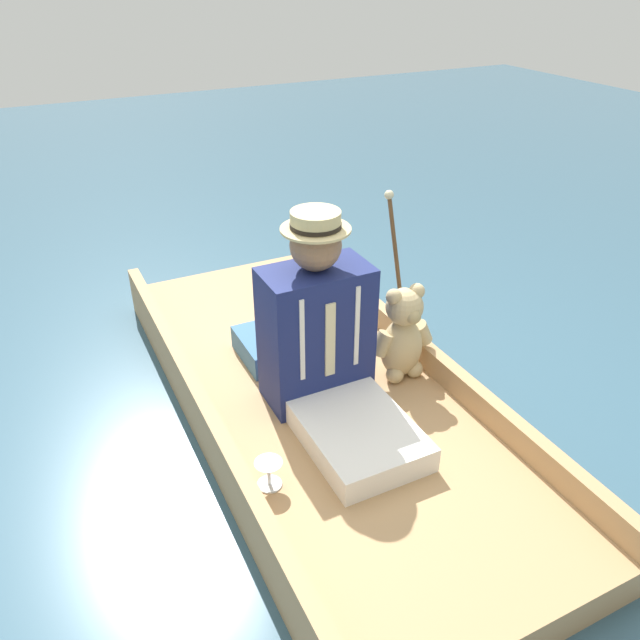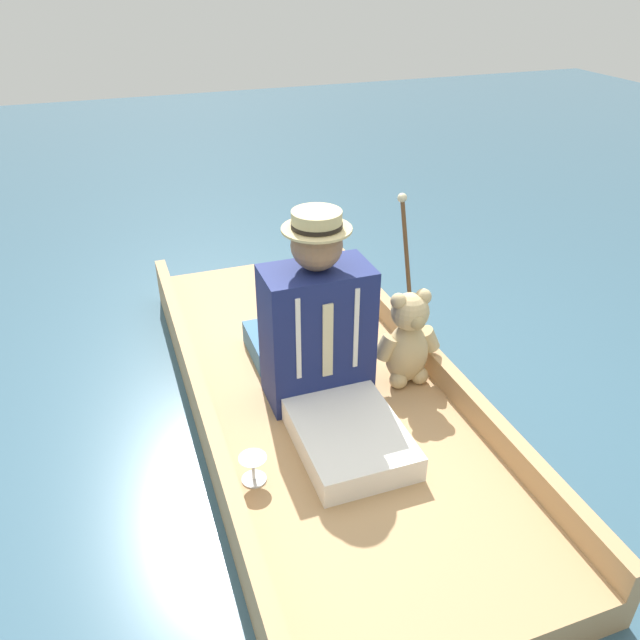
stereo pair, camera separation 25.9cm
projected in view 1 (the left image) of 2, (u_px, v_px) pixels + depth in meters
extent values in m
plane|color=#385B70|center=(318.00, 412.00, 2.96)|extent=(16.00, 16.00, 0.00)
cube|color=tan|center=(318.00, 399.00, 2.92)|extent=(1.15, 2.74, 0.15)
cube|color=tan|center=(417.00, 347.00, 3.06)|extent=(0.06, 2.74, 0.12)
cube|color=tan|center=(203.00, 408.00, 2.64)|extent=(0.06, 2.74, 0.12)
cube|color=teal|center=(289.00, 341.00, 3.10)|extent=(0.49, 0.34, 0.12)
cube|color=white|center=(359.00, 435.00, 2.50)|extent=(0.41, 0.53, 0.11)
cube|color=navy|center=(316.00, 335.00, 2.67)|extent=(0.45, 0.26, 0.62)
cube|color=beige|center=(330.00, 340.00, 2.55)|extent=(0.04, 0.01, 0.34)
cube|color=white|center=(357.00, 327.00, 2.58)|extent=(0.02, 0.01, 0.37)
cube|color=white|center=(302.00, 341.00, 2.48)|extent=(0.02, 0.01, 0.37)
sphere|color=#936B4C|center=(316.00, 245.00, 2.46)|extent=(0.21, 0.21, 0.21)
cylinder|color=#CCB77F|center=(316.00, 229.00, 2.43)|extent=(0.28, 0.28, 0.01)
cylinder|color=#CCB77F|center=(316.00, 220.00, 2.41)|extent=(0.20, 0.20, 0.07)
cylinder|color=black|center=(316.00, 225.00, 2.42)|extent=(0.20, 0.20, 0.02)
ellipsoid|color=tan|center=(401.00, 347.00, 2.89)|extent=(0.20, 0.17, 0.30)
sphere|color=tan|center=(405.00, 307.00, 2.78)|extent=(0.17, 0.17, 0.17)
sphere|color=tan|center=(413.00, 316.00, 2.73)|extent=(0.07, 0.07, 0.07)
sphere|color=tan|center=(417.00, 291.00, 2.77)|extent=(0.07, 0.07, 0.07)
sphere|color=tan|center=(394.00, 297.00, 2.72)|extent=(0.07, 0.07, 0.07)
cylinder|color=tan|center=(421.00, 333.00, 2.90)|extent=(0.11, 0.08, 0.13)
cylinder|color=tan|center=(382.00, 344.00, 2.82)|extent=(0.11, 0.08, 0.13)
sphere|color=tan|center=(414.00, 369.00, 2.93)|extent=(0.08, 0.08, 0.08)
sphere|color=tan|center=(395.00, 375.00, 2.89)|extent=(0.08, 0.08, 0.08)
cylinder|color=silver|center=(270.00, 484.00, 2.34)|extent=(0.10, 0.10, 0.01)
cylinder|color=silver|center=(269.00, 478.00, 2.33)|extent=(0.01, 0.01, 0.06)
cone|color=silver|center=(269.00, 467.00, 2.30)|extent=(0.11, 0.11, 0.05)
cylinder|color=brown|center=(399.00, 282.00, 2.93)|extent=(0.02, 0.28, 0.78)
sphere|color=beige|center=(389.00, 195.00, 2.84)|extent=(0.04, 0.04, 0.04)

